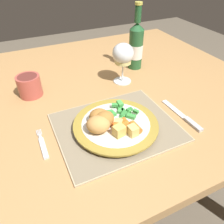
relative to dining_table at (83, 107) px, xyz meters
The scene contains 13 objects.
ground_plane 0.66m from the dining_table, ahead, with size 6.00×6.00×0.00m, color brown.
dining_table is the anchor object (origin of this frame).
placemat 0.26m from the dining_table, 83.08° to the right, with size 0.36×0.30×0.01m.
dinner_plate 0.27m from the dining_table, 84.31° to the right, with size 0.25×0.25×0.02m.
breaded_croquettes 0.28m from the dining_table, 94.57° to the right, with size 0.11×0.11×0.05m.
green_beans_pile 0.25m from the dining_table, 73.97° to the right, with size 0.10×0.09×0.02m.
glazed_carrots 0.31m from the dining_table, 82.12° to the right, with size 0.07×0.07×0.02m.
fork 0.31m from the dining_table, 129.68° to the right, with size 0.01×0.12×0.01m.
table_knife 0.40m from the dining_table, 49.92° to the right, with size 0.02×0.18×0.01m.
wine_glass 0.26m from the dining_table, ahead, with size 0.08×0.08×0.16m.
bottle 0.35m from the dining_table, 17.81° to the left, with size 0.06×0.06×0.27m.
roast_potatoes 0.32m from the dining_table, 85.07° to the right, with size 0.07×0.08×0.03m.
drinking_cup 0.22m from the dining_table, 162.64° to the left, with size 0.08×0.08×0.08m.
Camera 1 is at (-0.19, -0.69, 1.19)m, focal length 35.00 mm.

